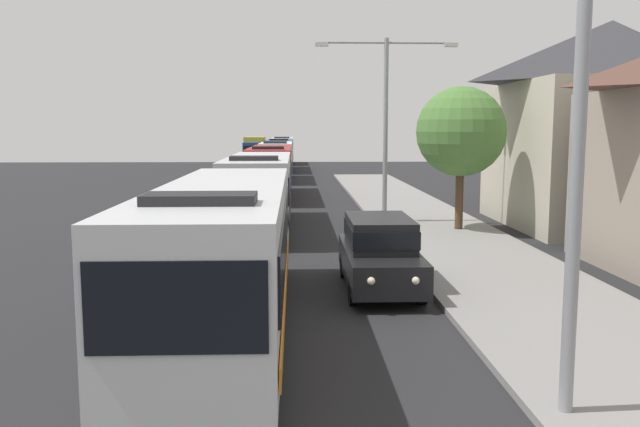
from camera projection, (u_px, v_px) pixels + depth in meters
name	position (u px, v px, depth m)	size (l,w,h in m)	color
bus_lead	(225.00, 250.00, 14.02)	(2.58, 11.49, 3.21)	silver
bus_second_in_line	(259.00, 189.00, 27.77)	(2.58, 10.95, 3.21)	silver
bus_middle	(271.00, 170.00, 40.75)	(2.58, 11.74, 3.21)	maroon
bus_fourth_in_line	(277.00, 160.00, 53.80)	(2.58, 10.50, 3.21)	silver
bus_rear	(280.00, 154.00, 66.26)	(2.58, 12.27, 3.21)	#284C8C
bus_tail_end	(282.00, 149.00, 79.90)	(2.58, 12.43, 3.21)	silver
white_suv	(380.00, 250.00, 17.53)	(1.86, 4.98, 1.90)	black
box_truck_oncoming	(255.00, 149.00, 79.41)	(2.35, 7.42, 3.15)	navy
streetlamp_near	(582.00, 71.00, 9.09)	(5.81, 0.28, 7.88)	gray
streetlamp_mid	(386.00, 110.00, 28.68)	(6.08, 0.28, 7.87)	gray
roadside_tree	(461.00, 132.00, 26.67)	(3.59, 3.59, 5.72)	#4C3823
house_distant_gabled	(607.00, 123.00, 28.46)	(8.63, 9.51, 8.70)	#BCB29E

